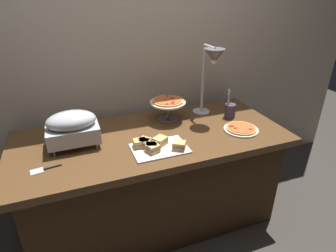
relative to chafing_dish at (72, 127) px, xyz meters
name	(u,v)px	position (x,y,z in m)	size (l,w,h in m)	color
ground_plane	(154,216)	(0.51, -0.04, -0.90)	(8.00, 8.00, 0.00)	#38332D
back_wall	(131,57)	(0.51, 0.46, 0.30)	(4.40, 0.04, 2.40)	#B7A893
buffet_table	(153,178)	(0.51, -0.04, -0.51)	(1.90, 0.84, 0.76)	brown
chafing_dish	(72,127)	(0.00, 0.00, 0.00)	(0.32, 0.22, 0.24)	#B7BABF
heat_lamp	(212,64)	(1.02, 0.07, 0.30)	(0.15, 0.29, 0.56)	#B7BABF
pizza_plate_front	(241,129)	(1.14, -0.21, -0.12)	(0.25, 0.25, 0.03)	white
pizza_plate_center	(168,104)	(0.71, 0.15, 0.00)	(0.27, 0.27, 0.17)	#595B60
sandwich_platter	(156,146)	(0.48, -0.23, -0.11)	(0.35, 0.24, 0.06)	white
sauce_cup_near	(74,127)	(0.01, 0.25, -0.12)	(0.07, 0.07, 0.03)	black
utensil_holder	(230,110)	(1.19, 0.02, -0.08)	(0.08, 0.08, 0.23)	#383347
serving_spatula	(45,169)	(-0.19, -0.22, -0.13)	(0.17, 0.06, 0.01)	#B7BABF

